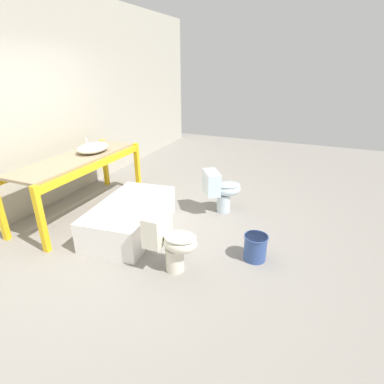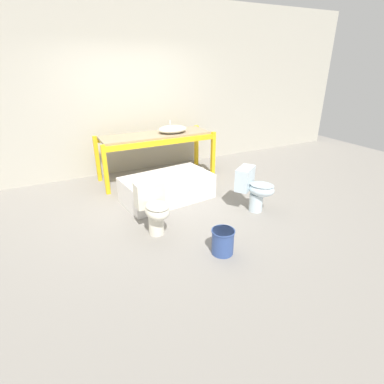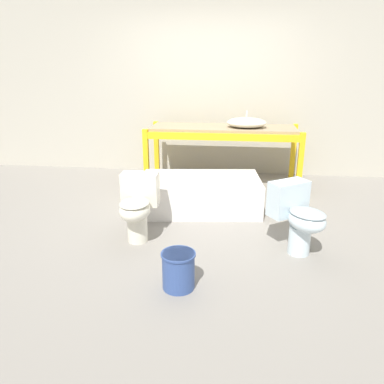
{
  "view_description": "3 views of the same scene",
  "coord_description": "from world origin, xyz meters",
  "px_view_note": "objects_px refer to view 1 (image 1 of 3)",
  "views": [
    {
      "loc": [
        -2.92,
        -2.03,
        2.11
      ],
      "look_at": [
        0.22,
        -0.73,
        0.64
      ],
      "focal_mm": 28.0,
      "sensor_mm": 36.0,
      "label": 1
    },
    {
      "loc": [
        -1.62,
        -4.07,
        2.11
      ],
      "look_at": [
        0.08,
        -0.76,
        0.46
      ],
      "focal_mm": 28.0,
      "sensor_mm": 36.0,
      "label": 2
    },
    {
      "loc": [
        0.48,
        -4.16,
        1.73
      ],
      "look_at": [
        0.08,
        -0.84,
        0.56
      ],
      "focal_mm": 35.0,
      "sensor_mm": 36.0,
      "label": 3
    }
  ],
  "objects_px": {
    "bathtub_main": "(130,215)",
    "toilet_near": "(221,189)",
    "toilet_far": "(170,240)",
    "bucket_white": "(255,247)",
    "sink_basin": "(93,148)"
  },
  "relations": [
    {
      "from": "bathtub_main",
      "to": "toilet_near",
      "type": "bearing_deg",
      "value": -49.88
    },
    {
      "from": "toilet_near",
      "to": "toilet_far",
      "type": "distance_m",
      "value": 1.56
    },
    {
      "from": "toilet_near",
      "to": "bucket_white",
      "type": "xyz_separation_m",
      "value": [
        -1.02,
        -0.74,
        -0.21
      ]
    },
    {
      "from": "bathtub_main",
      "to": "toilet_far",
      "type": "xyz_separation_m",
      "value": [
        -0.55,
        -0.88,
        0.14
      ]
    },
    {
      "from": "sink_basin",
      "to": "bathtub_main",
      "type": "xyz_separation_m",
      "value": [
        -0.54,
        -0.96,
        -0.69
      ]
    },
    {
      "from": "bathtub_main",
      "to": "toilet_far",
      "type": "height_order",
      "value": "toilet_far"
    },
    {
      "from": "toilet_far",
      "to": "bucket_white",
      "type": "distance_m",
      "value": 1.0
    },
    {
      "from": "sink_basin",
      "to": "toilet_near",
      "type": "height_order",
      "value": "sink_basin"
    },
    {
      "from": "bathtub_main",
      "to": "bucket_white",
      "type": "relative_size",
      "value": 4.84
    },
    {
      "from": "sink_basin",
      "to": "bathtub_main",
      "type": "height_order",
      "value": "sink_basin"
    },
    {
      "from": "toilet_near",
      "to": "bucket_white",
      "type": "relative_size",
      "value": 2.13
    },
    {
      "from": "sink_basin",
      "to": "toilet_near",
      "type": "bearing_deg",
      "value": -76.2
    },
    {
      "from": "sink_basin",
      "to": "bucket_white",
      "type": "xyz_separation_m",
      "value": [
        -0.55,
        -2.65,
        -0.77
      ]
    },
    {
      "from": "sink_basin",
      "to": "bucket_white",
      "type": "distance_m",
      "value": 2.82
    },
    {
      "from": "toilet_near",
      "to": "bucket_white",
      "type": "bearing_deg",
      "value": -178.25
    }
  ]
}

